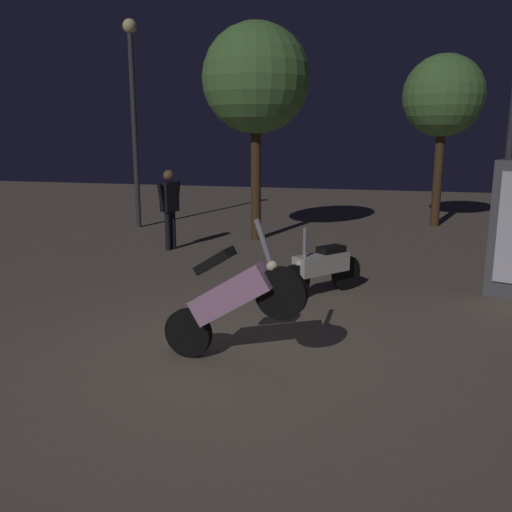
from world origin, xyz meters
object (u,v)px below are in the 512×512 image
Objects in this scene: motorcycle_white_parked_left at (321,268)px; streetlamp_near at (133,100)px; motorcycle_pink_foreground at (232,299)px; person_rider_beside at (169,202)px.

streetlamp_near reaches higher than motorcycle_white_parked_left.
motorcycle_pink_foreground reaches higher than motorcycle_white_parked_left.
motorcycle_white_parked_left is 8.29m from streetlamp_near.
person_rider_beside is at bearing 126.13° from motorcycle_pink_foreground.
streetlamp_near is at bearing -93.02° from motorcycle_white_parked_left.
motorcycle_white_parked_left is at bearing 85.59° from motorcycle_pink_foreground.
motorcycle_pink_foreground is at bearing 28.10° from motorcycle_white_parked_left.
streetlamp_near is at bearing 151.85° from person_rider_beside.
person_rider_beside reaches higher than motorcycle_white_parked_left.
person_rider_beside is 0.32× the size of streetlamp_near.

